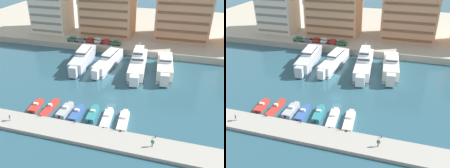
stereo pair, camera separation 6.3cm
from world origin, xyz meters
TOP-DOWN VIEW (x-y plane):
  - ground_plane at (0.00, 0.00)m, footprint 400.00×400.00m
  - quay_promenade at (0.00, 64.79)m, footprint 180.00×70.00m
  - pier_dock at (0.00, -15.75)m, footprint 120.00×5.81m
  - yacht_silver_far_left at (-14.69, 17.58)m, footprint 5.72×21.08m
  - yacht_white_left at (-6.22, 18.51)m, footprint 5.55×21.06m
  - yacht_white_mid_left at (3.53, 18.67)m, footprint 6.53×23.10m
  - yacht_ivory_center_left at (11.84, 18.72)m, footprint 6.17×19.01m
  - motorboat_red_far_left at (-16.48, -9.01)m, footprint 2.47×6.06m
  - motorboat_red_left at (-12.71, -9.03)m, footprint 1.80×8.16m
  - motorboat_grey_mid_left at (-8.63, -8.92)m, footprint 2.39×6.52m
  - motorboat_blue_center_left at (-5.57, -9.19)m, footprint 1.99×6.63m
  - motorboat_teal_center at (-1.90, -8.43)m, footprint 2.26×6.67m
  - motorboat_white_center_right at (1.78, -9.11)m, footprint 2.60×7.95m
  - motorboat_cream_mid_right at (5.63, -9.30)m, footprint 2.67×8.14m
  - car_green_far_left at (-24.86, 32.50)m, footprint 4.15×2.02m
  - car_grey_left at (-21.24, 32.52)m, footprint 4.16×2.03m
  - car_red_mid_left at (-18.02, 33.00)m, footprint 4.11×1.94m
  - car_white_center_left at (-14.82, 33.13)m, footprint 4.10×1.92m
  - car_red_center at (-11.34, 33.12)m, footprint 4.14×2.00m
  - car_green_center_right at (-7.71, 32.73)m, footprint 4.22×2.17m
  - apartment_block_far_left at (-38.44, 44.31)m, footprint 15.11×14.57m
  - apartment_block_left at (-14.28, 45.26)m, footprint 21.21×13.97m
  - apartment_block_mid_left at (15.29, 48.24)m, footprint 20.37×15.65m
  - pedestrian_near_edge at (12.94, -15.78)m, footprint 0.67×0.25m
  - pedestrian_mid_deck at (-18.42, -16.26)m, footprint 0.42×0.54m
  - bollard_west at (-13.12, -13.10)m, footprint 0.20×0.20m
  - bollard_west_mid at (-4.35, -13.10)m, footprint 0.20×0.20m
  - bollard_east_mid at (4.43, -13.10)m, footprint 0.20×0.20m
  - bollard_east at (13.21, -13.10)m, footprint 0.20×0.20m

SIDE VIEW (x-z plane):
  - ground_plane at x=0.00m, z-range 0.00..0.00m
  - motorboat_red_far_left at x=-16.48m, z-range -0.18..0.94m
  - pier_dock at x=0.00m, z-range 0.00..0.77m
  - motorboat_white_center_right at x=1.78m, z-range -0.23..1.06m
  - motorboat_red_left at x=-12.71m, z-range -0.26..1.13m
  - motorboat_blue_center_left at x=-5.57m, z-range -0.24..1.18m
  - motorboat_teal_center at x=-1.90m, z-range -0.18..1.21m
  - motorboat_grey_mid_left at x=-8.63m, z-range -0.25..1.32m
  - motorboat_cream_mid_right at x=5.63m, z-range -0.22..1.36m
  - bollard_west at x=-13.12m, z-range 0.79..1.40m
  - bollard_west_mid at x=-4.35m, z-range 0.79..1.40m
  - bollard_east_mid at x=4.43m, z-range 0.79..1.40m
  - bollard_east at x=13.21m, z-range 0.79..1.40m
  - quay_promenade at x=0.00m, z-range 0.00..2.30m
  - pedestrian_mid_deck at x=-18.42m, z-range 0.92..2.55m
  - pedestrian_near_edge at x=12.94m, z-range 0.93..2.66m
  - yacht_white_left at x=-6.22m, z-range -1.31..5.22m
  - yacht_silver_far_left at x=-14.69m, z-range -1.32..5.73m
  - yacht_ivory_center_left at x=11.84m, z-range -1.31..5.81m
  - yacht_white_mid_left at x=3.53m, z-range -1.81..6.66m
  - car_green_far_left at x=-24.86m, z-range 2.37..4.17m
  - car_grey_left at x=-21.24m, z-range 2.37..4.17m
  - car_red_mid_left at x=-18.02m, z-range 2.37..4.17m
  - car_white_center_left at x=-14.82m, z-range 2.37..4.17m
  - car_red_center at x=-11.34m, z-range 2.37..4.17m
  - car_green_center_right at x=-7.71m, z-range 2.37..4.17m
  - apartment_block_far_left at x=-38.44m, z-range 1.37..19.71m
  - apartment_block_left at x=-14.28m, z-range 1.35..29.36m
  - apartment_block_mid_left at x=15.29m, z-range 1.35..29.76m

